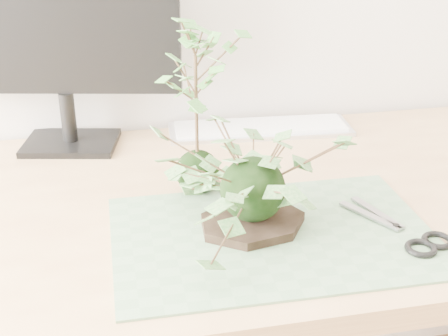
{
  "coord_description": "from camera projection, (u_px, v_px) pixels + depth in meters",
  "views": [
    {
      "loc": [
        -0.18,
        0.28,
        1.25
      ],
      "look_at": [
        0.0,
        1.14,
        0.84
      ],
      "focal_mm": 50.0,
      "sensor_mm": 36.0,
      "label": 1
    }
  ],
  "objects": [
    {
      "name": "desk",
      "position": [
        258.0,
        236.0,
        1.14
      ],
      "size": [
        1.6,
        0.7,
        0.74
      ],
      "color": "tan",
      "rests_on": "ground_plane"
    },
    {
      "name": "cutting_mat",
      "position": [
        273.0,
        235.0,
        0.97
      ],
      "size": [
        0.5,
        0.34,
        0.0
      ],
      "primitive_type": "cube",
      "rotation": [
        0.0,
        0.0,
        -0.01
      ],
      "color": "#59805A",
      "rests_on": "desk"
    },
    {
      "name": "stone_dish",
      "position": [
        252.0,
        222.0,
        0.99
      ],
      "size": [
        0.21,
        0.21,
        0.01
      ],
      "primitive_type": "cylinder",
      "rotation": [
        0.0,
        0.0,
        0.19
      ],
      "color": "black",
      "rests_on": "cutting_mat"
    },
    {
      "name": "ivy_kokedama",
      "position": [
        253.0,
        161.0,
        0.95
      ],
      "size": [
        0.3,
        0.3,
        0.21
      ],
      "rotation": [
        0.0,
        0.0,
        0.03
      ],
      "color": "black",
      "rests_on": "stone_dish"
    },
    {
      "name": "maple_kokedama",
      "position": [
        196.0,
        67.0,
        1.02
      ],
      "size": [
        0.19,
        0.19,
        0.33
      ],
      "rotation": [
        0.0,
        0.0,
        -0.12
      ],
      "color": "black",
      "rests_on": "desk"
    },
    {
      "name": "keyboard",
      "position": [
        260.0,
        128.0,
        1.37
      ],
      "size": [
        0.41,
        0.15,
        0.02
      ],
      "rotation": [
        0.0,
        0.0,
        -0.08
      ],
      "color": "silver",
      "rests_on": "desk"
    },
    {
      "name": "monitor",
      "position": [
        59.0,
        31.0,
        1.21
      ],
      "size": [
        0.46,
        0.17,
        0.41
      ],
      "rotation": [
        0.0,
        0.0,
        -0.21
      ],
      "color": "black",
      "rests_on": "desk"
    },
    {
      "name": "scissors",
      "position": [
        410.0,
        239.0,
        0.95
      ],
      "size": [
        0.1,
        0.2,
        0.01
      ],
      "rotation": [
        0.0,
        0.0,
        0.4
      ],
      "color": "gray",
      "rests_on": "cutting_mat"
    }
  ]
}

